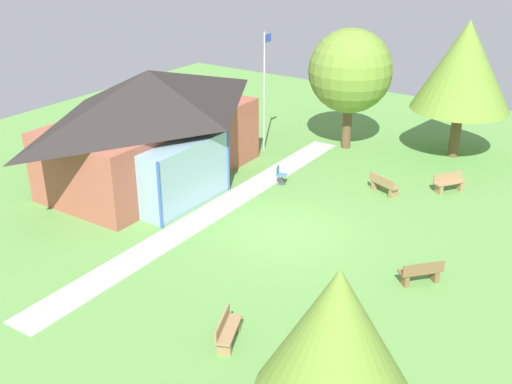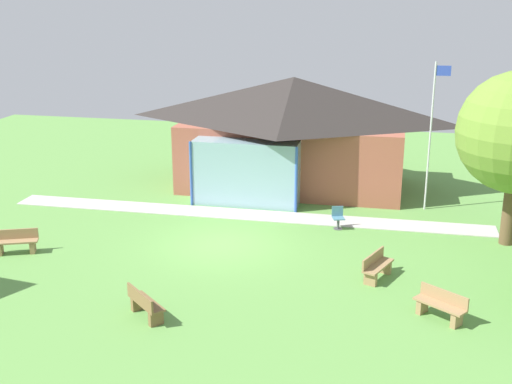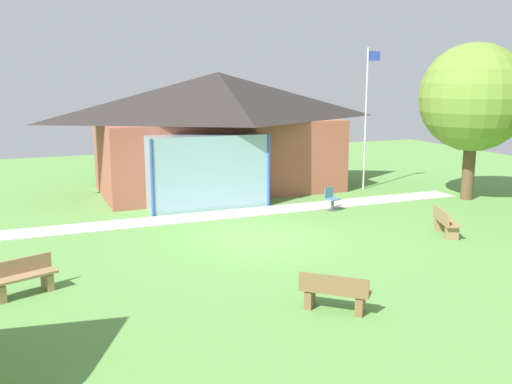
% 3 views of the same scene
% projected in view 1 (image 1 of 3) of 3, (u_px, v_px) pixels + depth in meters
% --- Properties ---
extents(ground_plane, '(44.00, 44.00, 0.00)m').
position_uv_depth(ground_plane, '(285.00, 231.00, 24.47)').
color(ground_plane, '#609947').
extents(pavilion, '(11.02, 6.91, 5.12)m').
position_uv_depth(pavilion, '(153.00, 124.00, 28.27)').
color(pavilion, '#A35642').
rests_on(pavilion, ground_plane).
extents(footpath, '(19.90, 1.47, 0.03)m').
position_uv_depth(footpath, '(216.00, 210.00, 26.20)').
color(footpath, '#BCB7B2').
rests_on(footpath, ground_plane).
extents(flagpole, '(0.64, 0.08, 6.15)m').
position_uv_depth(flagpole, '(265.00, 87.00, 31.56)').
color(flagpole, silver).
rests_on(flagpole, ground_plane).
extents(bench_lawn_far_right, '(1.48, 1.22, 0.84)m').
position_uv_depth(bench_lawn_far_right, '(449.00, 183.00, 27.84)').
color(bench_lawn_far_right, '#9E7A51').
rests_on(bench_lawn_far_right, ground_plane).
extents(bench_mid_right, '(0.98, 1.55, 0.84)m').
position_uv_depth(bench_mid_right, '(384.00, 185.00, 27.63)').
color(bench_mid_right, '#9E7A51').
rests_on(bench_mid_right, ground_plane).
extents(bench_front_center, '(1.41, 1.33, 0.84)m').
position_uv_depth(bench_front_center, '(421.00, 273.00, 20.84)').
color(bench_front_center, brown).
rests_on(bench_front_center, ground_plane).
extents(bench_mid_left, '(1.56, 0.96, 0.84)m').
position_uv_depth(bench_mid_left, '(227.00, 331.00, 17.95)').
color(bench_mid_left, '#9E7A51').
rests_on(bench_mid_left, ground_plane).
extents(patio_chair_lawn_spare, '(0.55, 0.55, 0.86)m').
position_uv_depth(patio_chair_lawn_spare, '(280.00, 175.00, 28.61)').
color(patio_chair_lawn_spare, teal).
rests_on(patio_chair_lawn_spare, ground_plane).
extents(tree_lawn_corner, '(3.48, 3.48, 4.97)m').
position_uv_depth(tree_lawn_corner, '(336.00, 334.00, 12.95)').
color(tree_lawn_corner, brown).
rests_on(tree_lawn_corner, ground_plane).
extents(tree_east_hedge, '(4.29, 4.29, 6.27)m').
position_uv_depth(tree_east_hedge, '(350.00, 71.00, 31.61)').
color(tree_east_hedge, brown).
rests_on(tree_east_hedge, ground_plane).
extents(tree_far_east, '(4.85, 4.85, 6.87)m').
position_uv_depth(tree_far_east, '(465.00, 66.00, 30.19)').
color(tree_far_east, brown).
rests_on(tree_far_east, ground_plane).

